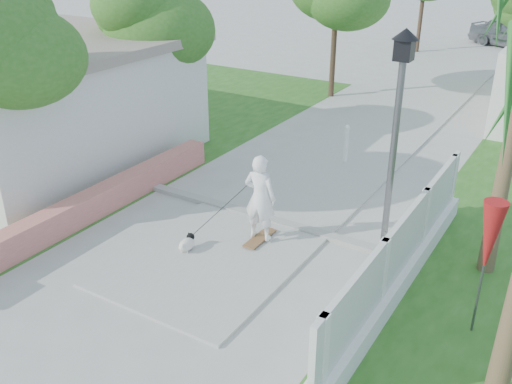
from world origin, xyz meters
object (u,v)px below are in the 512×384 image
Objects in this scene: street_lamp at (394,148)px; patio_umbrella at (489,239)px; skateboarder at (237,205)px; dog at (187,244)px; bollard at (346,143)px.

street_lamp is 1.93× the size of patio_umbrella.
patio_umbrella is 4.81m from skateboarder.
street_lamp is 4.38m from dog.
patio_umbrella is at bearing -6.79° from dog.
street_lamp is 8.37× the size of dog.
bollard is at bearing 70.82° from dog.
bollard is at bearing -97.85° from skateboarder.
dog is at bearing -174.97° from patio_umbrella.
skateboarder is 1.24m from dog.
patio_umbrella is (4.60, -5.50, 1.10)m from bollard.
dog is (-5.37, -0.47, -1.49)m from patio_umbrella.
street_lamp is 3.30m from skateboarder.
street_lamp reaches higher than patio_umbrella.
street_lamp is at bearing -59.04° from bollard.
bollard is at bearing 120.96° from street_lamp.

